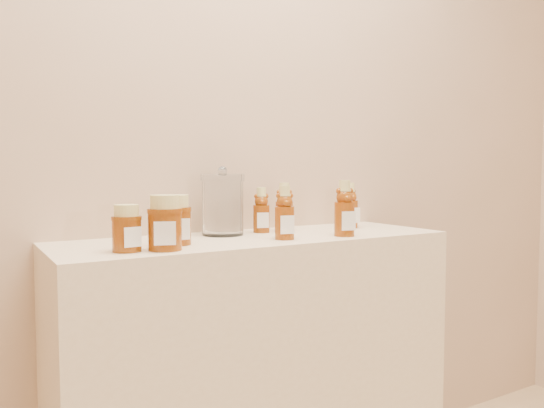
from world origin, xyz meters
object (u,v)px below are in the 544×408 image
bear_bottle_back_left (261,207)px  glass_canister (223,202)px  bear_bottle_front_left (285,209)px  honey_jar_left (127,228)px  display_table (258,382)px

bear_bottle_back_left → glass_canister: glass_canister is taller
bear_bottle_back_left → glass_canister: bearing=-162.2°
bear_bottle_back_left → bear_bottle_front_left: (-0.03, -0.18, 0.01)m
bear_bottle_front_left → glass_canister: size_ratio=0.86×
bear_bottle_back_left → honey_jar_left: bearing=-141.2°
honey_jar_left → glass_canister: bearing=20.1°
bear_bottle_front_left → honey_jar_left: bear_bottle_front_left is taller
honey_jar_left → glass_canister: size_ratio=0.56×
bear_bottle_back_left → bear_bottle_front_left: bearing=-79.9°
glass_canister → bear_bottle_front_left: bearing=-59.1°
bear_bottle_front_left → honey_jar_left: size_ratio=1.53×
display_table → glass_canister: 0.57m
display_table → bear_bottle_back_left: bearing=54.2°
display_table → bear_bottle_front_left: size_ratio=6.73×
honey_jar_left → glass_canister: (0.35, 0.18, 0.05)m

